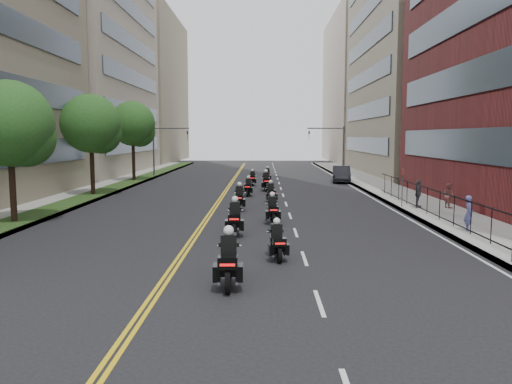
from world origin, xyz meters
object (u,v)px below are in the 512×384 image
motorcycle_5 (271,194)px  pedestrian_a (469,213)px  motorcycle_4 (239,199)px  pedestrian_c (418,194)px  motorcycle_3 (272,211)px  motorcycle_6 (248,188)px  motorcycle_9 (267,176)px  motorcycle_1 (277,243)px  motorcycle_2 (235,220)px  motorcycle_7 (266,182)px  parked_sedan (341,174)px  motorcycle_8 (252,179)px  pedestrian_b (449,195)px  motorcycle_0 (229,262)px

motorcycle_5 → pedestrian_a: 14.09m
motorcycle_4 → pedestrian_c: (11.05, 0.25, 0.33)m
motorcycle_3 → motorcycle_6: 12.08m
motorcycle_3 → pedestrian_a: pedestrian_a is taller
motorcycle_6 → motorcycle_9: (1.55, 11.68, 0.01)m
motorcycle_1 → motorcycle_9: bearing=84.4°
motorcycle_1 → motorcycle_3: size_ratio=0.93×
motorcycle_2 → motorcycle_7: size_ratio=1.00×
motorcycle_3 → parked_sedan: motorcycle_3 is taller
motorcycle_8 → parked_sedan: parked_sedan is taller
motorcycle_8 → pedestrian_a: size_ratio=1.25×
motorcycle_2 → motorcycle_5: 11.25m
motorcycle_2 → motorcycle_5: bearing=79.5°
motorcycle_8 → pedestrian_c: 18.43m
motorcycle_7 → pedestrian_b: size_ratio=1.59×
motorcycle_9 → pedestrian_c: pedestrian_c is taller
motorcycle_2 → motorcycle_6: bearing=88.2°
motorcycle_8 → pedestrian_b: size_ratio=1.37×
parked_sedan → pedestrian_b: size_ratio=3.18×
motorcycle_3 → motorcycle_6: (-1.62, 11.97, -0.03)m
motorcycle_0 → motorcycle_3: (1.53, 11.12, -0.08)m
motorcycle_0 → motorcycle_6: (-0.08, 23.10, -0.12)m
motorcycle_2 → motorcycle_4: motorcycle_2 is taller
motorcycle_5 → motorcycle_7: (-0.29, 7.61, 0.09)m
motorcycle_3 → pedestrian_c: bearing=24.6°
motorcycle_3 → motorcycle_5: size_ratio=1.05×
parked_sedan → pedestrian_a: (1.80, -26.34, 0.18)m
motorcycle_9 → parked_sedan: bearing=-1.5°
motorcycle_9 → pedestrian_a: size_ratio=1.29×
motorcycle_0 → pedestrian_a: bearing=35.7°
pedestrian_c → motorcycle_1: bearing=166.9°
motorcycle_2 → pedestrian_a: size_ratio=1.46×
motorcycle_3 → pedestrian_c: 10.29m
motorcycle_4 → parked_sedan: size_ratio=0.48×
motorcycle_4 → motorcycle_8: size_ratio=1.13×
motorcycle_7 → pedestrian_b: motorcycle_7 is taller
motorcycle_6 → motorcycle_7: (1.37, 3.54, 0.10)m
motorcycle_2 → motorcycle_0: bearing=-89.3°
motorcycle_1 → motorcycle_3: bearing=84.4°
pedestrian_b → motorcycle_8: bearing=22.0°
motorcycle_2 → pedestrian_b: motorcycle_2 is taller
motorcycle_7 → motorcycle_5: bearing=-91.7°
motorcycle_5 → motorcycle_7: size_ratio=0.87×
motorcycle_6 → parked_sedan: bearing=55.4°
motorcycle_3 → motorcycle_6: motorcycle_3 is taller
motorcycle_2 → pedestrian_c: pedestrian_c is taller
motorcycle_7 → pedestrian_c: size_ratio=1.41×
motorcycle_2 → motorcycle_3: motorcycle_2 is taller
motorcycle_5 → motorcycle_8: 12.10m
motorcycle_1 → motorcycle_6: 19.77m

